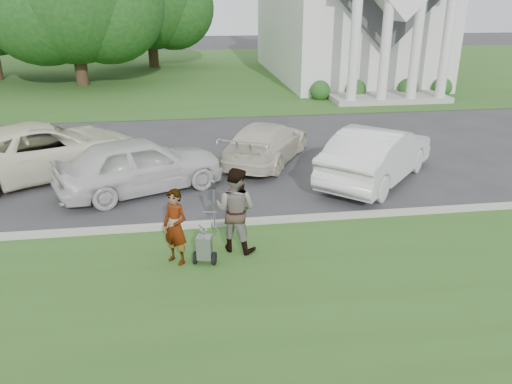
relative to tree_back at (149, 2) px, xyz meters
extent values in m
plane|color=#333335|center=(4.01, -29.99, -4.73)|extent=(120.00, 120.00, 0.00)
cube|color=#30591E|center=(4.01, -32.99, -4.72)|extent=(80.00, 7.00, 0.01)
cube|color=#30591E|center=(4.01, -2.99, -4.72)|extent=(80.00, 30.00, 0.01)
cube|color=#9E9E93|center=(4.01, -29.44, -4.65)|extent=(80.00, 0.18, 0.15)
cube|color=white|center=(13.01, -5.99, -1.23)|extent=(9.00, 16.00, 7.00)
cube|color=#9E9E93|center=(13.01, -15.19, -4.58)|extent=(6.20, 2.60, 0.30)
cylinder|color=white|center=(10.61, -16.19, -1.73)|extent=(0.50, 0.50, 6.00)
cylinder|color=white|center=(12.21, -16.19, -1.73)|extent=(0.50, 0.50, 6.00)
cylinder|color=white|center=(13.81, -16.19, -1.73)|extent=(0.50, 0.50, 6.00)
cylinder|color=white|center=(15.41, -16.19, -1.73)|extent=(0.50, 0.50, 6.00)
sphere|color=#1E4C19|center=(9.51, -14.29, -4.28)|extent=(1.10, 1.10, 1.10)
sphere|color=#1E4C19|center=(11.51, -14.29, -4.28)|extent=(1.10, 1.10, 1.10)
sphere|color=#1E4C19|center=(14.51, -14.29, -4.28)|extent=(1.10, 1.10, 1.10)
sphere|color=#1E4C19|center=(16.51, -14.29, -4.28)|extent=(1.10, 1.10, 1.10)
cylinder|color=#332316|center=(-3.99, -7.99, -3.13)|extent=(0.76, 0.76, 3.20)
sphere|color=#144316|center=(-2.10, -7.69, -0.06)|extent=(6.89, 6.89, 6.89)
sphere|color=#144316|center=(-5.67, -8.29, 0.15)|extent=(7.22, 7.22, 7.22)
cylinder|color=#332316|center=(0.01, 0.01, -3.23)|extent=(0.76, 0.76, 3.00)
sphere|color=#144316|center=(1.72, 0.31, -0.40)|extent=(6.23, 6.23, 6.23)
sphere|color=#144316|center=(-1.51, -0.29, -0.21)|extent=(6.54, 6.54, 6.54)
cylinder|color=black|center=(2.27, -31.18, -4.59)|extent=(0.13, 0.29, 0.28)
cylinder|color=black|center=(2.67, -31.28, -4.59)|extent=(0.13, 0.29, 0.28)
cylinder|color=#2D2D33|center=(2.47, -31.23, -4.59)|extent=(0.46, 0.14, 0.03)
cube|color=gray|center=(2.47, -31.23, -4.33)|extent=(0.35, 0.31, 0.51)
cone|color=gray|center=(2.47, -31.23, -3.99)|extent=(0.19, 0.19, 0.15)
cylinder|color=#2D2D33|center=(2.47, -31.23, -3.92)|extent=(0.04, 0.04, 0.06)
cylinder|color=gray|center=(2.45, -30.77, -4.10)|extent=(0.18, 0.67, 0.49)
cylinder|color=gray|center=(2.70, -30.82, -4.10)|extent=(0.18, 0.67, 0.49)
cylinder|color=gray|center=(2.65, -30.47, -3.87)|extent=(0.29, 0.09, 0.03)
imported|color=#999999|center=(1.89, -31.08, -3.90)|extent=(0.71, 0.69, 1.64)
imported|color=#999999|center=(3.19, -30.68, -3.77)|extent=(1.17, 1.09, 1.91)
cylinder|color=gray|center=(2.76, -29.97, -4.12)|extent=(0.04, 0.04, 1.21)
cube|color=#2D2D33|center=(2.76, -29.97, -3.43)|extent=(0.10, 0.07, 0.18)
cylinder|color=gray|center=(2.76, -29.97, -3.34)|extent=(0.09, 0.09, 0.03)
imported|color=#F1EBCC|center=(-2.13, -24.95, -3.90)|extent=(6.57, 5.24, 1.66)
imported|color=silver|center=(0.87, -26.74, -3.92)|extent=(5.10, 3.59, 1.61)
imported|color=beige|center=(4.89, -24.53, -4.06)|extent=(3.87, 4.96, 1.34)
imported|color=silver|center=(7.89, -26.85, -3.89)|extent=(4.73, 4.93, 1.67)
camera|label=1|loc=(2.22, -40.56, 0.62)|focal=35.00mm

